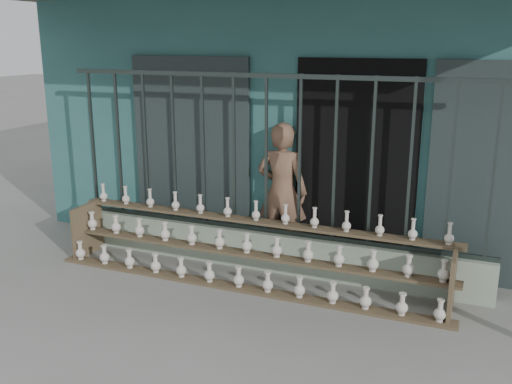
% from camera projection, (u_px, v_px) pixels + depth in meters
% --- Properties ---
extents(ground, '(60.00, 60.00, 0.00)m').
position_uv_depth(ground, '(217.00, 316.00, 5.52)').
color(ground, slate).
extents(workshop_building, '(7.40, 6.60, 3.21)m').
position_uv_depth(workshop_building, '(334.00, 104.00, 8.88)').
color(workshop_building, '#2C5C5C').
rests_on(workshop_building, ground).
extents(parapet_wall, '(5.00, 0.20, 0.45)m').
position_uv_depth(parapet_wall, '(266.00, 250.00, 6.63)').
color(parapet_wall, '#90A28B').
rests_on(parapet_wall, ground).
extents(security_fence, '(5.00, 0.04, 1.80)m').
position_uv_depth(security_fence, '(266.00, 155.00, 6.34)').
color(security_fence, '#283330').
rests_on(security_fence, parapet_wall).
extents(shelf_rack, '(4.50, 0.68, 0.85)m').
position_uv_depth(shelf_rack, '(247.00, 250.00, 6.24)').
color(shelf_rack, brown).
rests_on(shelf_rack, ground).
extents(elderly_woman, '(0.63, 0.42, 1.68)m').
position_uv_depth(elderly_woman, '(282.00, 192.00, 6.77)').
color(elderly_woman, brown).
rests_on(elderly_woman, ground).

